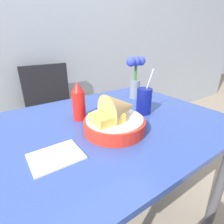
{
  "coord_description": "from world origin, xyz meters",
  "views": [
    {
      "loc": [
        -0.46,
        -0.64,
        1.12
      ],
      "look_at": [
        -0.03,
        -0.03,
        0.8
      ],
      "focal_mm": 28.0,
      "sensor_mm": 36.0,
      "label": 1
    }
  ],
  "objects_px": {
    "chair_far_window": "(52,109)",
    "flower_vase": "(135,74)",
    "drink_cup": "(144,102)",
    "food_basket": "(117,118)",
    "ketchup_bottle": "(79,102)"
  },
  "relations": [
    {
      "from": "chair_far_window",
      "to": "drink_cup",
      "type": "bearing_deg",
      "value": -74.0
    },
    {
      "from": "chair_far_window",
      "to": "drink_cup",
      "type": "xyz_separation_m",
      "value": [
        0.25,
        -0.88,
        0.28
      ]
    },
    {
      "from": "food_basket",
      "to": "ketchup_bottle",
      "type": "xyz_separation_m",
      "value": [
        -0.08,
        0.2,
        0.03
      ]
    },
    {
      "from": "food_basket",
      "to": "flower_vase",
      "type": "xyz_separation_m",
      "value": [
        0.37,
        0.3,
        0.1
      ]
    },
    {
      "from": "ketchup_bottle",
      "to": "drink_cup",
      "type": "xyz_separation_m",
      "value": [
        0.32,
        -0.13,
        -0.03
      ]
    },
    {
      "from": "drink_cup",
      "to": "chair_far_window",
      "type": "bearing_deg",
      "value": 106.0
    },
    {
      "from": "drink_cup",
      "to": "food_basket",
      "type": "bearing_deg",
      "value": -162.58
    },
    {
      "from": "chair_far_window",
      "to": "ketchup_bottle",
      "type": "distance_m",
      "value": 0.82
    },
    {
      "from": "chair_far_window",
      "to": "food_basket",
      "type": "distance_m",
      "value": 0.99
    },
    {
      "from": "ketchup_bottle",
      "to": "drink_cup",
      "type": "relative_size",
      "value": 0.79
    },
    {
      "from": "chair_far_window",
      "to": "ketchup_bottle",
      "type": "height_order",
      "value": "ketchup_bottle"
    },
    {
      "from": "chair_far_window",
      "to": "flower_vase",
      "type": "height_order",
      "value": "flower_vase"
    },
    {
      "from": "ketchup_bottle",
      "to": "drink_cup",
      "type": "distance_m",
      "value": 0.34
    },
    {
      "from": "chair_far_window",
      "to": "food_basket",
      "type": "height_order",
      "value": "food_basket"
    },
    {
      "from": "flower_vase",
      "to": "drink_cup",
      "type": "bearing_deg",
      "value": -120.91
    }
  ]
}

